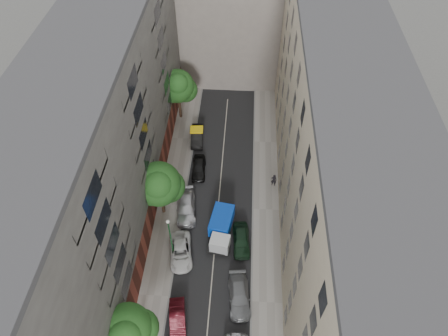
# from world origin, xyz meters

# --- Properties ---
(ground) EXTENTS (120.00, 120.00, 0.00)m
(ground) POSITION_xyz_m (0.00, 0.00, 0.00)
(ground) COLOR #4C4C49
(ground) RESTS_ON ground
(road_surface) EXTENTS (8.00, 44.00, 0.02)m
(road_surface) POSITION_xyz_m (0.00, 0.00, 0.01)
(road_surface) COLOR black
(road_surface) RESTS_ON ground
(sidewalk_left) EXTENTS (3.00, 44.00, 0.15)m
(sidewalk_left) POSITION_xyz_m (-5.50, 0.00, 0.07)
(sidewalk_left) COLOR gray
(sidewalk_left) RESTS_ON ground
(sidewalk_right) EXTENTS (3.00, 44.00, 0.15)m
(sidewalk_right) POSITION_xyz_m (5.50, 0.00, 0.07)
(sidewalk_right) COLOR gray
(sidewalk_right) RESTS_ON ground
(building_left) EXTENTS (8.00, 44.00, 20.00)m
(building_left) POSITION_xyz_m (-11.00, 0.00, 10.00)
(building_left) COLOR #474542
(building_left) RESTS_ON ground
(building_right) EXTENTS (8.00, 44.00, 20.00)m
(building_right) POSITION_xyz_m (11.00, 0.00, 10.00)
(building_right) COLOR #B7AC8E
(building_right) RESTS_ON ground
(building_endcap) EXTENTS (18.00, 12.00, 18.00)m
(building_endcap) POSITION_xyz_m (0.00, 28.00, 9.00)
(building_endcap) COLOR gray
(building_endcap) RESTS_ON ground
(tarp_truck) EXTENTS (2.91, 5.59, 2.44)m
(tarp_truck) POSITION_xyz_m (0.60, -3.61, 1.35)
(tarp_truck) COLOR black
(tarp_truck) RESTS_ON ground
(car_left_1) EXTENTS (2.11, 4.29, 1.35)m
(car_left_1) POSITION_xyz_m (-2.80, -13.40, 0.68)
(car_left_1) COLOR #4B0F16
(car_left_1) RESTS_ON ground
(car_left_2) EXTENTS (3.05, 5.19, 1.35)m
(car_left_2) POSITION_xyz_m (-3.46, -6.34, 0.68)
(car_left_2) COLOR silver
(car_left_2) RESTS_ON ground
(car_left_3) EXTENTS (2.80, 5.44, 1.51)m
(car_left_3) POSITION_xyz_m (-3.60, -0.73, 0.76)
(car_left_3) COLOR #BCBCC1
(car_left_3) RESTS_ON ground
(car_left_4) EXTENTS (1.89, 4.22, 1.41)m
(car_left_4) POSITION_xyz_m (-2.80, 5.40, 0.70)
(car_left_4) COLOR black
(car_left_4) RESTS_ON ground
(car_left_5) EXTENTS (1.82, 4.45, 1.44)m
(car_left_5) POSITION_xyz_m (-3.60, 11.00, 0.72)
(car_left_5) COLOR black
(car_left_5) RESTS_ON ground
(car_right_1) EXTENTS (2.51, 5.02, 1.40)m
(car_right_1) POSITION_xyz_m (2.80, -10.80, 0.70)
(car_right_1) COLOR slate
(car_right_1) RESTS_ON ground
(car_right_2) EXTENTS (2.12, 4.50, 1.49)m
(car_right_2) POSITION_xyz_m (2.80, -4.60, 0.74)
(car_right_2) COLOR black
(car_right_2) RESTS_ON ground
(tree_near) EXTENTS (4.57, 4.18, 7.14)m
(tree_near) POSITION_xyz_m (-6.05, -16.10, 4.93)
(tree_near) COLOR #382619
(tree_near) RESTS_ON sidewalk_left
(tree_mid) EXTENTS (5.13, 4.83, 7.40)m
(tree_mid) POSITION_xyz_m (-6.06, -1.11, 4.96)
(tree_mid) COLOR #382619
(tree_mid) RESTS_ON sidewalk_left
(tree_far) EXTENTS (4.82, 4.47, 7.66)m
(tree_far) POSITION_xyz_m (-6.30, 15.28, 5.27)
(tree_far) COLOR #382619
(tree_far) RESTS_ON sidewalk_left
(lamp_post) EXTENTS (0.36, 0.36, 6.33)m
(lamp_post) POSITION_xyz_m (-4.20, -6.45, 4.06)
(lamp_post) COLOR #185426
(lamp_post) RESTS_ON sidewalk_left
(pedestrian) EXTENTS (0.74, 0.56, 1.82)m
(pedestrian) POSITION_xyz_m (6.40, 3.65, 1.06)
(pedestrian) COLOR black
(pedestrian) RESTS_ON sidewalk_right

